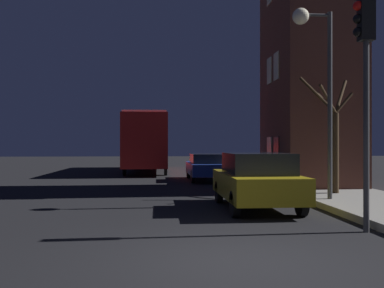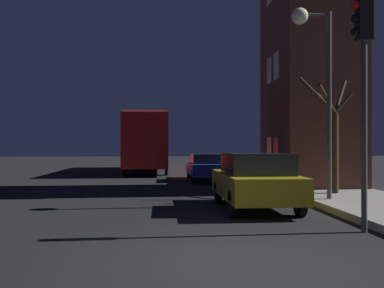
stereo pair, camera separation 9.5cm
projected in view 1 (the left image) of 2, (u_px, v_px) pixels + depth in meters
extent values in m
plane|color=black|center=(231.00, 260.00, 6.67)|extent=(120.00, 120.00, 0.00)
cube|color=brown|center=(309.00, 79.00, 17.80)|extent=(3.06, 4.56, 8.77)
cube|color=black|center=(276.00, 150.00, 17.14)|extent=(0.03, 0.70, 1.10)
cube|color=beige|center=(269.00, 150.00, 18.21)|extent=(0.03, 0.70, 1.10)
cube|color=beige|center=(276.00, 66.00, 17.15)|extent=(0.03, 0.70, 1.10)
cube|color=beige|center=(269.00, 71.00, 18.21)|extent=(0.03, 0.70, 1.10)
cylinder|color=#38383A|center=(330.00, 105.00, 12.85)|extent=(0.14, 0.14, 5.62)
cylinder|color=#38383A|center=(315.00, 15.00, 12.82)|extent=(0.90, 0.09, 0.09)
sphere|color=#F4EAC6|center=(301.00, 16.00, 12.78)|extent=(0.49, 0.49, 0.49)
cylinder|color=#38383A|center=(366.00, 136.00, 8.82)|extent=(0.12, 0.12, 3.95)
cube|color=black|center=(366.00, 19.00, 8.82)|extent=(0.30, 0.24, 0.90)
sphere|color=red|center=(358.00, 6.00, 8.81)|extent=(0.20, 0.20, 0.20)
sphere|color=black|center=(358.00, 19.00, 8.81)|extent=(0.20, 0.20, 0.20)
sphere|color=black|center=(358.00, 32.00, 8.81)|extent=(0.20, 0.20, 0.20)
cylinder|color=#382819|center=(336.00, 153.00, 14.39)|extent=(0.21, 0.21, 2.70)
cylinder|color=#382819|center=(344.00, 103.00, 14.46)|extent=(0.70, 0.20, 0.74)
cylinder|color=#382819|center=(318.00, 95.00, 14.46)|extent=(1.23, 0.34, 1.27)
cylinder|color=#382819|center=(328.00, 99.00, 13.96)|extent=(0.95, 0.89, 0.91)
cylinder|color=#382819|center=(341.00, 97.00, 14.78)|extent=(0.82, 0.87, 1.27)
cylinder|color=#382819|center=(324.00, 101.00, 15.04)|extent=(0.36, 1.41, 1.03)
cube|color=red|center=(147.00, 141.00, 28.78)|extent=(2.58, 11.43, 3.12)
cube|color=black|center=(147.00, 133.00, 28.78)|extent=(2.60, 10.51, 1.12)
cube|color=#B2B2B2|center=(147.00, 117.00, 28.78)|extent=(2.45, 10.86, 0.12)
cylinder|color=black|center=(164.00, 162.00, 32.57)|extent=(0.18, 0.96, 0.96)
cylinder|color=black|center=(132.00, 162.00, 32.38)|extent=(0.18, 0.96, 0.96)
cylinder|color=black|center=(166.00, 167.00, 25.17)|extent=(0.18, 0.96, 0.96)
cylinder|color=black|center=(124.00, 167.00, 24.98)|extent=(0.18, 0.96, 0.96)
cube|color=olive|center=(256.00, 185.00, 12.02)|extent=(1.88, 4.21, 0.67)
cube|color=black|center=(258.00, 163.00, 11.81)|extent=(1.65, 2.19, 0.57)
cylinder|color=black|center=(272.00, 191.00, 13.45)|extent=(0.18, 0.67, 0.67)
cylinder|color=black|center=(219.00, 192.00, 13.32)|extent=(0.18, 0.67, 0.67)
cylinder|color=black|center=(302.00, 203.00, 10.73)|extent=(0.18, 0.67, 0.67)
cylinder|color=black|center=(235.00, 204.00, 10.59)|extent=(0.18, 0.67, 0.67)
cube|color=navy|center=(207.00, 168.00, 21.63)|extent=(1.81, 4.55, 0.56)
cube|color=black|center=(207.00, 158.00, 21.40)|extent=(1.59, 2.37, 0.46)
cylinder|color=black|center=(218.00, 172.00, 23.17)|extent=(0.18, 0.64, 0.64)
cylinder|color=black|center=(188.00, 172.00, 23.03)|extent=(0.18, 0.64, 0.64)
cylinder|color=black|center=(227.00, 176.00, 20.22)|extent=(0.18, 0.64, 0.64)
cylinder|color=black|center=(193.00, 176.00, 20.08)|extent=(0.18, 0.64, 0.64)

